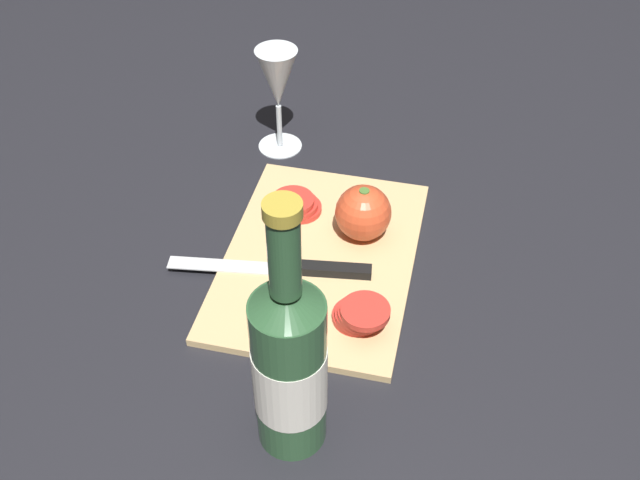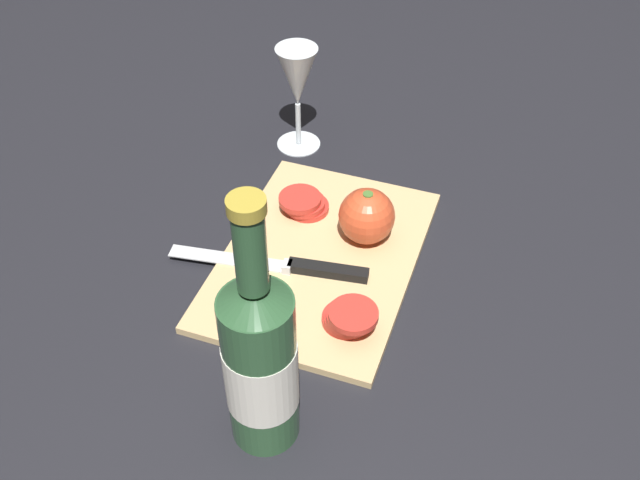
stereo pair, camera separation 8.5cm
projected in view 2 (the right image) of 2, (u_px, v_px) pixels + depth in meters
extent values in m
plane|color=black|center=(304.00, 280.00, 1.05)|extent=(3.00, 3.00, 0.00)
cube|color=tan|center=(320.00, 258.00, 1.07)|extent=(0.38, 0.27, 0.01)
cylinder|color=#2D5633|center=(261.00, 371.00, 0.80)|extent=(0.08, 0.08, 0.22)
cone|color=#2D5633|center=(254.00, 295.00, 0.72)|extent=(0.08, 0.08, 0.02)
cylinder|color=#2D5633|center=(250.00, 251.00, 0.68)|extent=(0.03, 0.03, 0.09)
cylinder|color=#B29933|center=(246.00, 206.00, 0.64)|extent=(0.04, 0.04, 0.01)
cylinder|color=white|center=(261.00, 373.00, 0.80)|extent=(0.08, 0.08, 0.09)
cylinder|color=silver|center=(299.00, 143.00, 1.28)|extent=(0.07, 0.07, 0.00)
cylinder|color=silver|center=(298.00, 124.00, 1.25)|extent=(0.01, 0.01, 0.08)
cone|color=silver|center=(297.00, 77.00, 1.19)|extent=(0.07, 0.07, 0.10)
cone|color=beige|center=(297.00, 93.00, 1.21)|extent=(0.03, 0.03, 0.04)
sphere|color=#DB4C28|center=(367.00, 216.00, 1.07)|extent=(0.08, 0.08, 0.08)
cylinder|color=#47702D|center=(368.00, 196.00, 1.04)|extent=(0.01, 0.01, 0.01)
cube|color=silver|center=(229.00, 259.00, 1.06)|extent=(0.05, 0.18, 0.00)
cube|color=silver|center=(288.00, 265.00, 1.04)|extent=(0.02, 0.01, 0.01)
cube|color=black|center=(328.00, 270.00, 1.04)|extent=(0.03, 0.11, 0.01)
cylinder|color=red|center=(308.00, 207.00, 1.14)|extent=(0.06, 0.06, 0.01)
cylinder|color=red|center=(304.00, 203.00, 1.13)|extent=(0.06, 0.06, 0.01)
cylinder|color=red|center=(300.00, 199.00, 1.12)|extent=(0.06, 0.06, 0.01)
cylinder|color=red|center=(346.00, 319.00, 0.98)|extent=(0.06, 0.06, 0.01)
cylinder|color=red|center=(349.00, 317.00, 0.96)|extent=(0.06, 0.06, 0.01)
cylinder|color=red|center=(351.00, 316.00, 0.95)|extent=(0.06, 0.06, 0.01)
cylinder|color=red|center=(353.00, 314.00, 0.94)|extent=(0.06, 0.06, 0.01)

